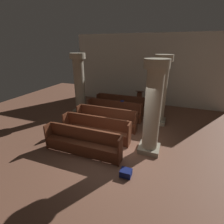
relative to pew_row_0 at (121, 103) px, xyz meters
The scene contains 13 objects.
ground_plane 4.02m from the pew_row_0, 74.04° to the right, with size 19.20×19.20×0.00m, color brown.
back_wall 3.04m from the pew_row_0, 63.94° to the left, with size 10.00×0.16×4.50m, color silver.
pew_row_0 is the anchor object (origin of this frame).
pew_row_1 1.15m from the pew_row_0, 90.00° to the right, with size 2.99×0.46×0.99m.
pew_row_2 2.29m from the pew_row_0, 90.00° to the right, with size 2.99×0.47×0.99m.
pew_row_3 3.44m from the pew_row_0, 90.00° to the right, with size 2.99×0.46×0.99m.
pew_row_4 4.59m from the pew_row_0, 90.00° to the right, with size 2.99×0.46×0.99m.
pillar_aisle_side 2.72m from the pew_row_0, 19.59° to the right, with size 0.86×0.86×3.40m.
pillar_far_side 2.71m from the pew_row_0, 158.33° to the right, with size 0.86×0.86×3.40m.
pillar_aisle_rear 4.38m from the pew_row_0, 57.05° to the right, with size 0.84×0.84×3.40m.
lectern 1.57m from the pew_row_0, 57.69° to the left, with size 0.48×0.45×1.08m.
hymn_book 1.15m from the pew_row_0, 68.25° to the right, with size 0.16×0.21×0.04m, color navy.
kneeler_box_navy 5.48m from the pew_row_0, 70.41° to the right, with size 0.35×0.29×0.21m, color navy.
Camera 1 is at (1.79, -5.34, 3.79)m, focal length 26.98 mm.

